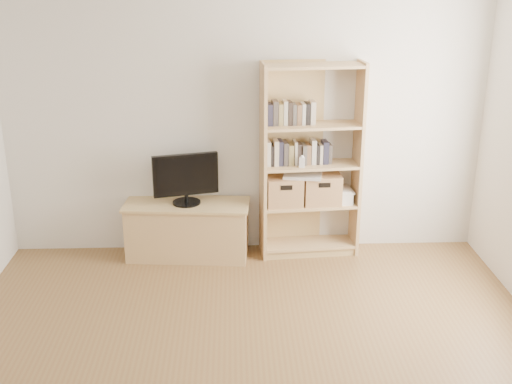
{
  "coord_description": "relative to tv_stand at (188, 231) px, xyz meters",
  "views": [
    {
      "loc": [
        -0.12,
        -3.35,
        2.7
      ],
      "look_at": [
        0.08,
        1.9,
        0.79
      ],
      "focal_mm": 45.0,
      "sensor_mm": 36.0,
      "label": 1
    }
  ],
  "objects": [
    {
      "name": "books_row_upper",
      "position": [
        0.96,
        0.05,
        1.11
      ],
      "size": [
        0.35,
        0.16,
        0.18
      ],
      "primitive_type": "cube",
      "rotation": [
        0.0,
        0.0,
        0.1
      ],
      "color": "#B0AA9F",
      "rests_on": "bookshelf"
    },
    {
      "name": "back_wall",
      "position": [
        0.56,
        0.21,
        1.04
      ],
      "size": [
        4.5,
        0.02,
        2.6
      ],
      "primitive_type": "cube",
      "color": "silver",
      "rests_on": "floor"
    },
    {
      "name": "baby_monitor",
      "position": [
        1.07,
        -0.06,
        0.69
      ],
      "size": [
        0.06,
        0.04,
        0.1
      ],
      "primitive_type": "cube",
      "rotation": [
        0.0,
        0.0,
        -0.19
      ],
      "color": "white",
      "rests_on": "bookshelf"
    },
    {
      "name": "tv_stand",
      "position": [
        0.0,
        0.0,
        0.0
      ],
      "size": [
        1.16,
        0.52,
        0.52
      ],
      "primitive_type": "cube",
      "rotation": [
        0.0,
        0.0,
        -0.09
      ],
      "color": "#A88056",
      "rests_on": "floor"
    },
    {
      "name": "books_row_mid",
      "position": [
        1.16,
        0.07,
        0.75
      ],
      "size": [
        0.82,
        0.22,
        0.22
      ],
      "primitive_type": "cube",
      "rotation": [
        0.0,
        0.0,
        0.08
      ],
      "color": "#B0AA9F",
      "rests_on": "bookshelf"
    },
    {
      "name": "laptop",
      "position": [
        1.09,
        0.02,
        0.54
      ],
      "size": [
        0.39,
        0.3,
        0.03
      ],
      "primitive_type": "cube",
      "rotation": [
        0.0,
        0.0,
        -0.16
      ],
      "color": "white",
      "rests_on": "basket_left"
    },
    {
      "name": "basket_left",
      "position": [
        0.92,
        0.02,
        0.39
      ],
      "size": [
        0.35,
        0.29,
        0.27
      ],
      "primitive_type": "cube",
      "rotation": [
        0.0,
        0.0,
        0.07
      ],
      "color": "#A47C4A",
      "rests_on": "bookshelf"
    },
    {
      "name": "bookshelf",
      "position": [
        1.16,
        0.05,
        0.66
      ],
      "size": [
        0.95,
        0.41,
        1.85
      ],
      "primitive_type": "cube",
      "rotation": [
        0.0,
        0.0,
        0.09
      ],
      "color": "#A88056",
      "rests_on": "floor"
    },
    {
      "name": "basket_right",
      "position": [
        1.28,
        0.05,
        0.4
      ],
      "size": [
        0.36,
        0.3,
        0.28
      ],
      "primitive_type": "cube",
      "rotation": [
        0.0,
        0.0,
        0.05
      ],
      "color": "#A47C4A",
      "rests_on": "bookshelf"
    },
    {
      "name": "magazine_stack",
      "position": [
        1.48,
        0.07,
        0.31
      ],
      "size": [
        0.17,
        0.24,
        0.11
      ],
      "primitive_type": "cube",
      "rotation": [
        0.0,
        0.0,
        0.03
      ],
      "color": "beige",
      "rests_on": "bookshelf"
    },
    {
      "name": "television",
      "position": [
        0.0,
        0.0,
        0.52
      ],
      "size": [
        0.6,
        0.19,
        0.48
      ],
      "primitive_type": "cube",
      "rotation": [
        0.0,
        0.0,
        0.24
      ],
      "color": "black",
      "rests_on": "tv_stand"
    }
  ]
}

